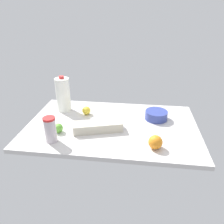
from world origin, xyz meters
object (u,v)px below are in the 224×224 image
at_px(lemon_loose, 86,111).
at_px(milk_jug, 63,95).
at_px(mixing_bowl, 156,115).
at_px(lime_by_jug, 58,128).
at_px(tumbler_cup, 50,130).
at_px(egg_carton, 98,127).
at_px(orange_near_front, 155,142).

bearing_deg(lemon_loose, milk_jug, -14.56).
distance_m(mixing_bowl, lime_by_jug, 0.71).
height_order(tumbler_cup, lime_by_jug, tumbler_cup).
bearing_deg(milk_jug, mixing_bowl, 175.27).
xyz_separation_m(egg_carton, lemon_loose, (0.13, -0.23, 0.00)).
relative_size(milk_jug, tumbler_cup, 1.72).
bearing_deg(tumbler_cup, lemon_loose, -108.33).
bearing_deg(tumbler_cup, milk_jug, -81.83).
xyz_separation_m(orange_near_front, lemon_loose, (0.51, -0.39, -0.01)).
relative_size(tumbler_cup, lemon_loose, 2.57).
relative_size(mixing_bowl, egg_carton, 0.50).
xyz_separation_m(mixing_bowl, egg_carton, (0.40, 0.22, -0.00)).
bearing_deg(lemon_loose, mixing_bowl, 178.92).
height_order(mixing_bowl, orange_near_front, orange_near_front).
xyz_separation_m(mixing_bowl, milk_jug, (0.73, -0.06, 0.10)).
xyz_separation_m(mixing_bowl, tumbler_cup, (0.66, 0.38, 0.05)).
xyz_separation_m(tumbler_cup, orange_near_front, (-0.64, -0.01, -0.04)).
distance_m(egg_carton, orange_near_front, 0.41).
bearing_deg(egg_carton, lime_by_jug, -4.95).
bearing_deg(orange_near_front, tumbler_cup, 0.56).
bearing_deg(tumbler_cup, lime_by_jug, -93.03).
bearing_deg(mixing_bowl, milk_jug, -4.73).
relative_size(milk_jug, egg_carton, 0.86).
height_order(mixing_bowl, lemon_loose, same).
height_order(milk_jug, orange_near_front, milk_jug).
relative_size(mixing_bowl, tumbler_cup, 0.99).
distance_m(mixing_bowl, milk_jug, 0.74).
xyz_separation_m(lime_by_jug, orange_near_front, (-0.63, 0.10, 0.01)).
xyz_separation_m(milk_jug, lime_by_jug, (-0.07, 0.33, -0.10)).
height_order(milk_jug, lime_by_jug, milk_jug).
distance_m(tumbler_cup, lime_by_jug, 0.12).
relative_size(egg_carton, lime_by_jug, 5.27).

